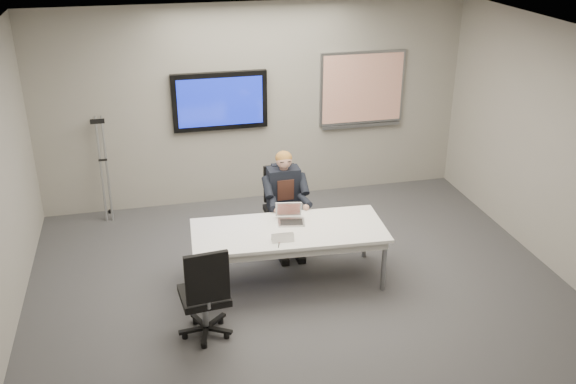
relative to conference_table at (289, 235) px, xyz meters
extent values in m
cube|color=#353538|center=(0.08, -0.64, -0.59)|extent=(6.00, 6.00, 0.02)
cube|color=white|center=(0.08, -0.64, 2.21)|extent=(6.00, 6.00, 0.02)
cube|color=gray|center=(0.08, 2.36, 0.81)|extent=(6.00, 0.02, 2.80)
cube|color=white|center=(0.00, 0.00, 0.06)|extent=(2.20, 1.02, 0.04)
cube|color=silver|center=(0.00, 0.00, -0.01)|extent=(2.10, 0.93, 0.09)
cylinder|color=gray|center=(-1.02, -0.31, -0.27)|extent=(0.05, 0.05, 0.63)
cylinder|color=gray|center=(0.98, -0.43, -0.27)|extent=(0.05, 0.05, 0.63)
cylinder|color=gray|center=(-0.98, 0.43, -0.27)|extent=(0.05, 0.05, 0.63)
cylinder|color=gray|center=(1.02, 0.31, -0.27)|extent=(0.05, 0.05, 0.63)
cube|color=black|center=(-0.42, 2.31, 0.91)|extent=(1.30, 0.08, 0.80)
cube|color=#0C188D|center=(-0.42, 2.26, 0.91)|extent=(1.16, 0.01, 0.66)
cube|color=gray|center=(1.63, 2.33, 0.96)|extent=(1.25, 0.04, 1.05)
cube|color=white|center=(1.63, 2.31, 0.96)|extent=(1.18, 0.01, 0.98)
cube|color=gray|center=(1.63, 2.30, 0.41)|extent=(1.18, 0.05, 0.04)
cylinder|color=gray|center=(0.14, 0.89, -0.32)|extent=(0.06, 0.06, 0.34)
cube|color=black|center=(0.14, 0.89, -0.15)|extent=(0.44, 0.44, 0.07)
cube|color=black|center=(0.14, 1.10, 0.16)|extent=(0.39, 0.05, 0.49)
cylinder|color=gray|center=(-1.04, -0.79, -0.31)|extent=(0.06, 0.06, 0.36)
cube|color=black|center=(-1.04, -0.79, -0.13)|extent=(0.50, 0.50, 0.07)
cube|color=black|center=(-1.02, -1.01, 0.20)|extent=(0.42, 0.09, 0.52)
cube|color=black|center=(0.14, 0.86, 0.18)|extent=(0.39, 0.22, 0.54)
cube|color=#3B2018|center=(0.14, 0.75, 0.21)|extent=(0.20, 0.02, 0.26)
sphere|color=tan|center=(0.14, 0.84, 0.56)|extent=(0.19, 0.19, 0.19)
ellipsoid|color=brown|center=(0.14, 0.85, 0.59)|extent=(0.20, 0.20, 0.17)
cube|color=#B0B1B3|center=(0.06, 0.14, 0.08)|extent=(0.33, 0.26, 0.02)
cube|color=black|center=(0.06, 0.13, 0.09)|extent=(0.27, 0.19, 0.00)
cube|color=#B0B1B3|center=(0.06, 0.27, 0.19)|extent=(0.30, 0.13, 0.20)
cube|color=#B32313|center=(0.06, 0.26, 0.19)|extent=(0.27, 0.10, 0.16)
cylinder|color=black|center=(-0.18, -0.33, 0.08)|extent=(0.04, 0.12, 0.01)
camera|label=1|loc=(-1.46, -6.14, 3.38)|focal=40.00mm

